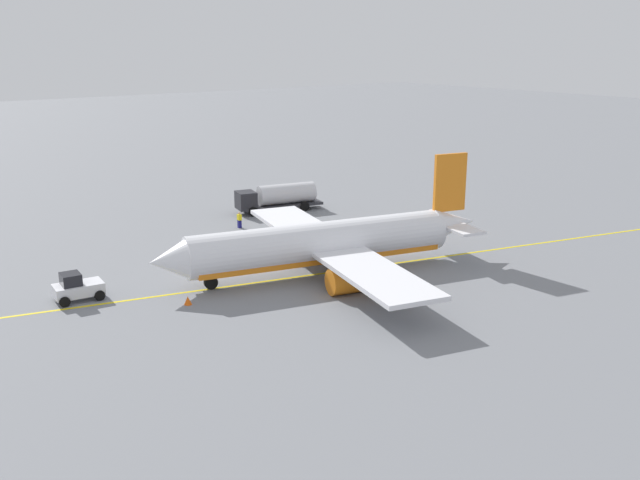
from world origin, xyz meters
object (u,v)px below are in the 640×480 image
Objects in this scene: refueling_worker at (239,220)px; safety_cone_nose at (188,300)px; airplane at (326,244)px; pushback_tug at (77,287)px; fuel_tanker at (278,197)px.

safety_cone_nose is at bearing 49.14° from refueling_worker.
airplane is 7.86× the size of pushback_tug.
fuel_tanker reaches higher than refueling_worker.
airplane reaches higher than refueling_worker.
airplane is 12.98m from safety_cone_nose.
pushback_tug is 2.21× the size of refueling_worker.
pushback_tug is 8.70m from safety_cone_nose.
airplane reaches higher than pushback_tug.
pushback_tug is (28.47, 14.76, -0.71)m from fuel_tanker.
fuel_tanker is 15.80× the size of safety_cone_nose.
pushback_tug is at bearing -43.78° from safety_cone_nose.
fuel_tanker reaches higher than safety_cone_nose.
pushback_tug is at bearing 27.69° from refueling_worker.
refueling_worker is at bearing -152.31° from pushback_tug.
pushback_tug is (19.04, -6.41, -1.57)m from airplane.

